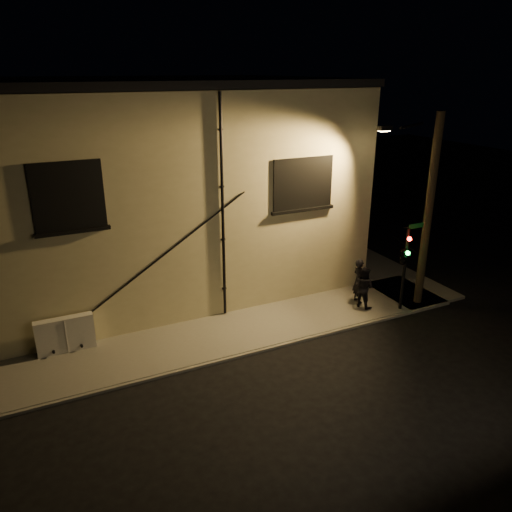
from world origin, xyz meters
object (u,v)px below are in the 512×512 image
utility_cabinet (65,335)px  pedestrian_a (359,281)px  traffic_signal (404,255)px  streetlamp_pole (426,209)px  pedestrian_b (364,287)px

utility_cabinet → pedestrian_a: 11.33m
traffic_signal → streetlamp_pole: streetlamp_pole is taller
streetlamp_pole → pedestrian_a: bearing=155.1°
utility_cabinet → traffic_signal: bearing=-11.6°
pedestrian_a → traffic_signal: traffic_signal is taller
pedestrian_a → pedestrian_b: size_ratio=1.09×
utility_cabinet → traffic_signal: (12.23, -2.51, 1.75)m
utility_cabinet → streetlamp_pole: (13.45, -2.14, 3.33)m
pedestrian_b → streetlamp_pole: streetlamp_pole is taller
streetlamp_pole → pedestrian_b: bearing=166.1°
utility_cabinet → pedestrian_a: pedestrian_a is taller
pedestrian_a → pedestrian_b: bearing=173.9°
utility_cabinet → pedestrian_b: 11.30m
traffic_signal → pedestrian_a: bearing=124.8°
utility_cabinet → pedestrian_b: pedestrian_b is taller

